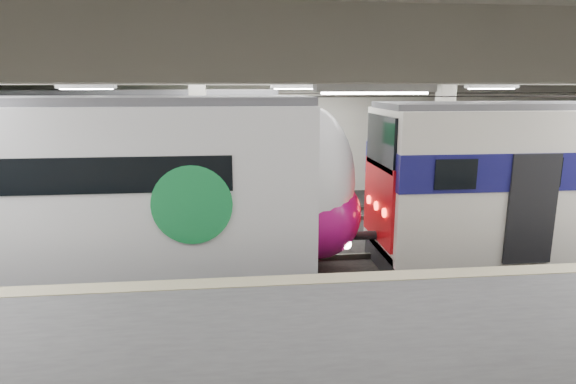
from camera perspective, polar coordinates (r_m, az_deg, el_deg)
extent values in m
cube|color=black|center=(13.47, 2.18, -9.43)|extent=(36.00, 24.00, 0.10)
cube|color=silver|center=(12.51, 2.40, 15.10)|extent=(36.00, 24.00, 0.20)
cube|color=beige|center=(22.55, -1.44, 6.83)|extent=(30.00, 0.10, 5.50)
cube|color=#C6B58C|center=(10.07, 4.94, -10.16)|extent=(30.00, 0.50, 0.02)
cube|color=beige|center=(15.57, -10.38, 4.06)|extent=(0.50, 0.50, 5.50)
cube|color=beige|center=(16.96, 17.76, 4.36)|extent=(0.50, 0.50, 5.50)
cube|color=beige|center=(12.50, 2.39, 13.73)|extent=(30.00, 18.00, 0.50)
cube|color=#59544C|center=(13.42, 2.19, -8.92)|extent=(30.00, 1.52, 0.16)
cube|color=#59544C|center=(18.61, -0.25, -2.76)|extent=(30.00, 1.52, 0.16)
cylinder|color=black|center=(12.50, 2.37, 11.21)|extent=(30.00, 0.03, 0.03)
cylinder|color=black|center=(17.96, -0.26, 11.61)|extent=(30.00, 0.03, 0.03)
cube|color=white|center=(10.52, 4.01, 12.14)|extent=(26.00, 8.40, 0.12)
cube|color=white|center=(13.49, -26.84, 0.58)|extent=(13.39, 2.99, 4.02)
ellipsoid|color=white|center=(12.75, 2.55, 1.31)|extent=(2.37, 2.93, 3.94)
ellipsoid|color=#AE0E6A|center=(12.97, 3.04, -2.51)|extent=(2.51, 2.99, 2.41)
cylinder|color=#1B9548|center=(11.21, -11.31, -1.54)|extent=(1.85, 0.06, 1.85)
cube|color=#4C4C51|center=(13.26, -27.75, 9.53)|extent=(13.39, 2.45, 0.20)
cube|color=black|center=(14.04, -25.97, -8.07)|extent=(13.39, 2.09, 0.70)
cube|color=#B80C12|center=(13.29, 10.67, -1.13)|extent=(0.08, 2.54, 2.13)
cube|color=black|center=(13.01, 10.96, 5.86)|extent=(0.08, 2.39, 1.40)
cube|color=white|center=(19.05, -25.02, 4.07)|extent=(15.31, 3.33, 4.14)
cube|color=#1B9548|center=(18.99, -25.17, 5.69)|extent=(15.35, 3.39, 0.87)
cube|color=#4C4C51|center=(18.90, -25.64, 10.60)|extent=(15.30, 2.78, 0.16)
cube|color=black|center=(19.47, -24.41, -2.55)|extent=(15.30, 3.00, 0.60)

